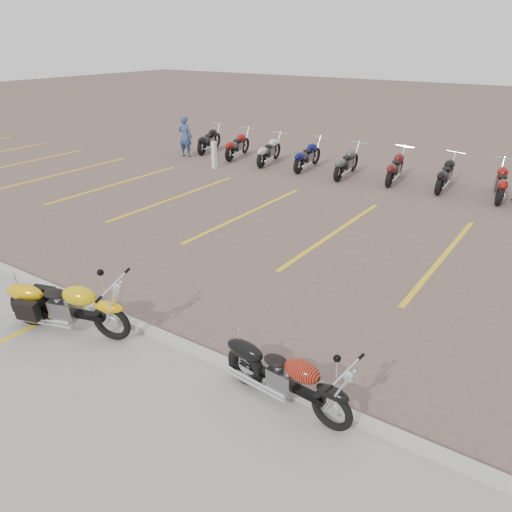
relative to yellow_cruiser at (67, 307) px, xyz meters
The scene contains 9 objects.
ground 3.19m from the yellow_cruiser, 58.47° to the left, with size 100.00×100.00×0.00m, color #715A51.
concrete_apron 2.49m from the yellow_cruiser, 47.57° to the right, with size 60.00×5.00×0.01m, color #9E9B93.
curb 1.84m from the yellow_cruiser, 22.76° to the left, with size 60.00×0.18×0.12m, color #ADAAA3.
parking_stripes 6.91m from the yellow_cruiser, 76.14° to the left, with size 38.00×5.50×0.01m, color yellow, non-canonical shape.
yellow_cruiser is the anchor object (origin of this frame).
flame_cruiser 3.95m from the yellow_cruiser, ahead, with size 2.04×0.37×0.84m.
person_a 13.34m from the yellow_cruiser, 123.23° to the left, with size 0.60×0.39×1.64m, color navy.
bollard 11.45m from the yellow_cruiser, 116.41° to the left, with size 0.15×0.15×1.00m, color silver.
bg_bike_row 12.31m from the yellow_cruiser, 80.77° to the left, with size 19.12×2.08×1.10m.
Camera 1 is at (5.01, -6.87, 4.60)m, focal length 35.00 mm.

